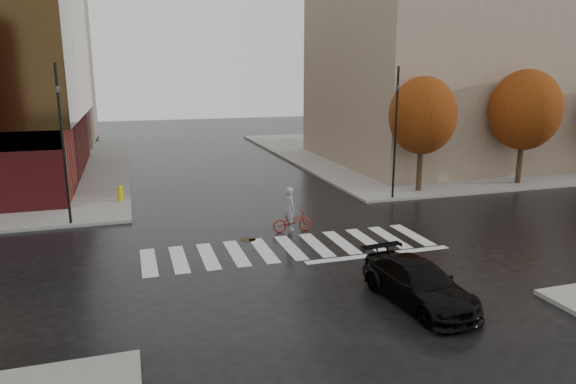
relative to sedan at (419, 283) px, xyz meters
The scene contains 13 objects.
ground 5.90m from the sedan, 111.58° to the left, with size 120.00×120.00×0.00m, color black.
sidewalk_ne 32.48m from the sedan, 54.54° to the left, with size 30.00×30.00×0.15m, color gray.
crosswalk 6.36m from the sedan, 109.91° to the left, with size 12.00×3.00×0.01m, color silver.
building_ne_tan 28.23m from the sedan, 56.53° to the left, with size 16.00×16.00×18.00m, color gray.
building_nw_far 47.14m from the sedan, 113.16° to the left, with size 14.00×12.00×20.00m, color gray.
tree_ne_a 15.54m from the sedan, 58.61° to the left, with size 3.80×3.80×6.50m.
tree_ne_b 20.04m from the sedan, 40.89° to the left, with size 4.20×4.20×6.89m.
sedan is the anchor object (origin of this frame).
cyclist 8.09m from the sedan, 100.48° to the left, with size 1.78×0.69×2.02m.
traffic_light_nw 16.36m from the sedan, 132.62° to the left, with size 0.20×0.17×7.10m.
traffic_light_ne 13.46m from the sedan, 64.68° to the left, with size 0.15×0.18×7.00m.
fire_hydrant 17.71m from the sedan, 119.26° to the left, with size 0.29×0.29×0.82m.
manhole 8.29m from the sedan, 115.54° to the left, with size 0.67×0.67×0.01m, color #3E2A16.
Camera 1 is at (-5.92, -18.04, 6.84)m, focal length 32.00 mm.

